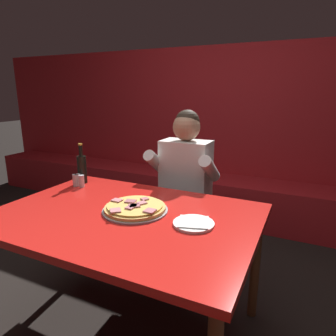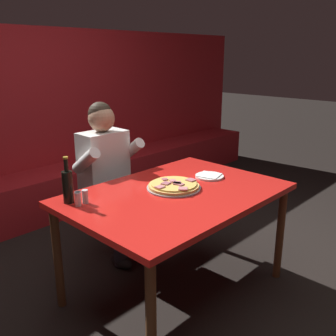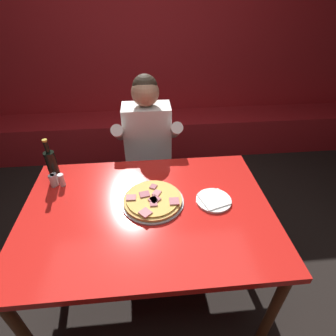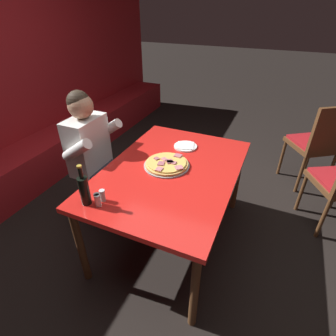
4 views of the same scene
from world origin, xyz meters
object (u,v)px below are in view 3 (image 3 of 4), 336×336
Objects in this scene: pizza at (153,200)px; shaker_parmesan at (62,181)px; main_dining_table at (148,218)px; plate_white_paper at (214,200)px; shaker_black_pepper at (53,181)px; beer_bottle at (52,164)px; diner_seated_blue_shirt at (148,149)px; shaker_red_pepper_flakes at (55,180)px.

shaker_parmesan is at bearing 159.54° from pizza.
plate_white_paper is at bearing 4.21° from main_dining_table.
main_dining_table is 0.65m from shaker_black_pepper.
plate_white_paper is 0.72× the size of beer_bottle.
diner_seated_blue_shirt is (-0.01, 0.69, -0.07)m from pizza.
beer_bottle is (-0.63, 0.30, 0.09)m from pizza.
shaker_parmesan is (-0.93, 0.24, 0.03)m from plate_white_paper.
shaker_black_pepper reaches higher than main_dining_table.
shaker_red_pepper_flakes and shaker_parmesan have the same top height.
plate_white_paper is 2.44× the size of shaker_black_pepper.
plate_white_paper is (0.36, -0.03, -0.01)m from pizza.
diner_seated_blue_shirt is at bearing 117.36° from plate_white_paper.
shaker_red_pepper_flakes is 0.02m from shaker_black_pepper.
shaker_parmesan is at bearing -52.84° from beer_bottle.
diner_seated_blue_shirt is (0.61, 0.48, -0.09)m from shaker_black_pepper.
main_dining_table is at bearing -26.53° from shaker_parmesan.
shaker_black_pepper is 0.78m from diner_seated_blue_shirt.
shaker_parmesan is 0.74m from diner_seated_blue_shirt.
shaker_red_pepper_flakes is 0.07× the size of diner_seated_blue_shirt.
shaker_black_pepper is (0.01, -0.09, -0.07)m from beer_bottle.
pizza is at bearing -20.46° from shaker_parmesan.
diner_seated_blue_shirt reaches higher than main_dining_table.
shaker_black_pepper is at bearing -84.19° from beer_bottle.
pizza is 0.61m from shaker_parmesan.
beer_bottle reaches higher than plate_white_paper.
main_dining_table is 1.13× the size of diner_seated_blue_shirt.
pizza is 0.65m from shaker_red_pepper_flakes.
plate_white_paper is at bearing -17.90° from beer_bottle.
pizza is at bearing -89.33° from diner_seated_blue_shirt.
beer_bottle is at bearing 154.90° from pizza.
diner_seated_blue_shirt reaches higher than beer_bottle.
pizza is at bearing 176.03° from plate_white_paper.
shaker_black_pepper is (-0.59, 0.26, 0.11)m from main_dining_table.
shaker_red_pepper_flakes reaches higher than main_dining_table.
beer_bottle is 0.13m from shaker_parmesan.
shaker_red_pepper_flakes is 0.77m from diner_seated_blue_shirt.
plate_white_paper is 0.16× the size of diner_seated_blue_shirt.
pizza is 0.70m from beer_bottle.
shaker_red_pepper_flakes is at bearing -75.91° from beer_bottle.
diner_seated_blue_shirt is at bearing 40.48° from shaker_parmesan.
shaker_black_pepper is (-0.98, 0.23, 0.03)m from plate_white_paper.
pizza is 0.69m from diner_seated_blue_shirt.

